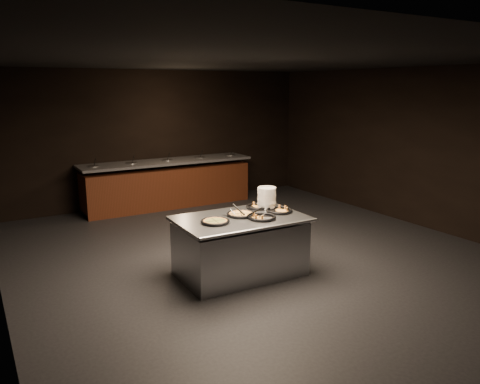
{
  "coord_description": "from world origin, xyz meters",
  "views": [
    {
      "loc": [
        -3.67,
        -5.75,
        2.53
      ],
      "look_at": [
        -0.11,
        0.3,
        0.96
      ],
      "focal_mm": 35.0,
      "sensor_mm": 36.0,
      "label": 1
    }
  ],
  "objects_px": {
    "pan_veggie_whole": "(215,221)",
    "pan_cheese_whole": "(241,214)",
    "plate_stack": "(267,198)",
    "serving_counter": "(240,247)"
  },
  "relations": [
    {
      "from": "serving_counter",
      "to": "plate_stack",
      "type": "relative_size",
      "value": 5.78
    },
    {
      "from": "serving_counter",
      "to": "pan_veggie_whole",
      "type": "height_order",
      "value": "pan_veggie_whole"
    },
    {
      "from": "serving_counter",
      "to": "pan_cheese_whole",
      "type": "bearing_deg",
      "value": 54.06
    },
    {
      "from": "pan_veggie_whole",
      "to": "pan_cheese_whole",
      "type": "distance_m",
      "value": 0.49
    },
    {
      "from": "plate_stack",
      "to": "pan_cheese_whole",
      "type": "height_order",
      "value": "plate_stack"
    },
    {
      "from": "plate_stack",
      "to": "pan_cheese_whole",
      "type": "distance_m",
      "value": 0.57
    },
    {
      "from": "serving_counter",
      "to": "plate_stack",
      "type": "distance_m",
      "value": 0.85
    },
    {
      "from": "plate_stack",
      "to": "pan_cheese_whole",
      "type": "bearing_deg",
      "value": -162.84
    },
    {
      "from": "plate_stack",
      "to": "pan_veggie_whole",
      "type": "bearing_deg",
      "value": -163.2
    },
    {
      "from": "serving_counter",
      "to": "pan_veggie_whole",
      "type": "xyz_separation_m",
      "value": [
        -0.42,
        -0.07,
        0.44
      ]
    }
  ]
}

